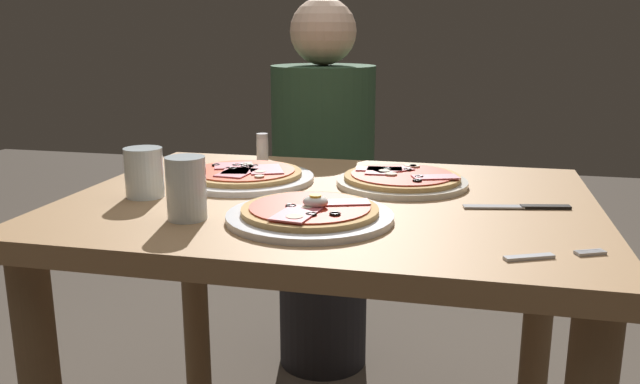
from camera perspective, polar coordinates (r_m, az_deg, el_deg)
dining_table at (r=1.32m, az=0.84°, el=-6.38°), size 1.01×0.77×0.76m
pizza_foreground at (r=1.12m, az=-0.95°, el=-1.89°), size 0.29×0.29×0.05m
pizza_across_left at (r=1.38m, az=7.18°, el=1.09°), size 0.28×0.28×0.03m
pizza_across_right at (r=1.42m, az=-6.66°, el=1.43°), size 0.30×0.30×0.03m
water_glass_near at (r=1.31m, az=-15.15°, el=1.40°), size 0.07×0.07×0.10m
water_glass_far at (r=1.14m, az=-11.63°, el=-0.05°), size 0.07×0.07×0.11m
fork at (r=0.99m, az=19.29°, el=-5.31°), size 0.15×0.08×0.00m
knife at (r=1.25m, az=17.49°, el=-1.25°), size 0.19×0.06×0.01m
salt_shaker at (r=1.65m, az=-5.08°, el=3.96°), size 0.03×0.03×0.07m
diner_person at (r=2.07m, az=0.27°, el=-0.65°), size 0.32×0.32×1.18m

